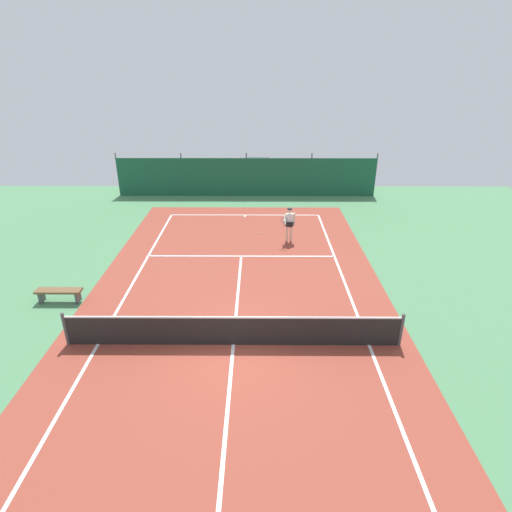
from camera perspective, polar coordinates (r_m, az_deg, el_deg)
ground_plane at (r=13.08m, az=-3.08°, el=-11.87°), size 36.00×36.00×0.00m
court_surface at (r=13.08m, az=-3.08°, el=-11.86°), size 11.02×26.60×0.01m
tennis_net at (r=12.78m, az=-3.13°, el=-10.03°), size 10.12×0.10×1.10m
back_fence at (r=27.62m, az=-1.26°, el=9.77°), size 16.30×0.98×2.70m
tennis_player at (r=19.89m, az=4.51°, el=4.56°), size 0.70×0.76×1.64m
tennis_ball_near_player at (r=19.14m, az=3.96°, el=0.75°), size 0.07×0.07×0.07m
tennis_ball_midcourt at (r=21.06m, az=0.34°, el=3.11°), size 0.07×0.07×0.07m
tennis_ball_by_sideline at (r=24.11m, az=-2.49°, el=5.93°), size 0.07×0.07×0.07m
parked_car at (r=29.88m, az=0.27°, el=11.27°), size 2.13×4.26×1.68m
courtside_bench at (r=16.52m, az=-25.08°, el=-4.50°), size 1.60×0.40×0.49m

